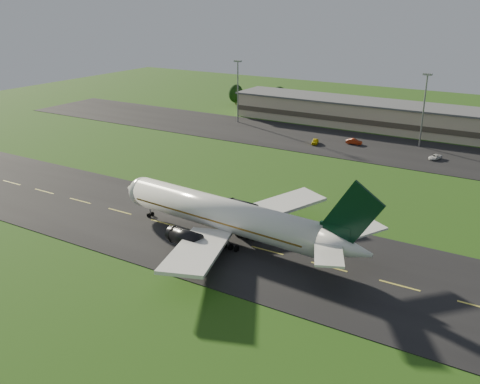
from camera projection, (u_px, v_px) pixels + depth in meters
The scene contains 10 objects.
ground at pixel (267, 251), 88.72m from camera, with size 360.00×360.00×0.00m, color #1F4411.
taxiway at pixel (267, 251), 88.71m from camera, with size 220.00×30.00×0.10m, color black.
apron at pixel (393, 151), 146.41m from camera, with size 260.00×30.00×0.10m, color black.
airliner at pixel (227, 216), 90.93m from camera, with size 51.29×42.07×15.57m.
terminal at pixel (439, 122), 161.30m from camera, with size 145.00×16.00×8.40m.
light_mast_west at pixel (238, 84), 175.37m from camera, with size 2.40×1.20×20.35m.
light_mast_centre at pixel (424, 102), 146.01m from camera, with size 2.40×1.20×20.35m.
service_vehicle_a at pixel (315, 141), 152.59m from camera, with size 1.73×4.30×1.47m, color #D7C30C.
service_vehicle_b at pixel (354, 142), 152.33m from camera, with size 1.58×4.53×1.49m, color #96230A.
service_vehicle_c at pixel (435, 157), 138.27m from camera, with size 2.00×4.34×1.21m, color white.
Camera 1 is at (37.79, -70.58, 39.73)m, focal length 40.00 mm.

